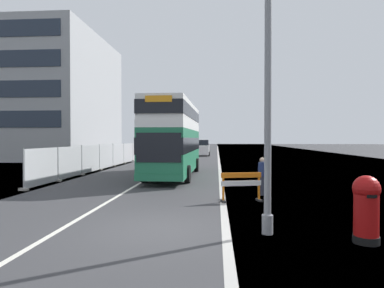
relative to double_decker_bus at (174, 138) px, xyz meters
name	(u,v)px	position (x,y,z in m)	size (l,w,h in m)	color
ground	(177,230)	(1.68, -12.69, -2.57)	(140.00, 280.00, 0.10)	#38383A
double_decker_bus	(174,138)	(0.00, 0.00, 0.00)	(2.88, 11.09, 4.75)	#1E6B47
lamppost_foreground	(268,90)	(4.10, -13.05, 1.20)	(0.29, 0.70, 7.92)	gray
red_pillar_postbox	(366,206)	(6.33, -13.64, -1.64)	(0.62, 0.62, 1.61)	black
roadworks_barrier	(241,183)	(3.75, -8.66, -1.81)	(1.66, 0.81, 1.15)	orange
construction_site_fence	(106,157)	(-6.38, 5.25, -1.55)	(0.44, 24.00, 2.03)	#A8AAAD
car_oncoming_near	(158,151)	(-4.32, 18.30, -1.58)	(2.03, 4.27, 1.99)	maroon
car_receding_mid	(203,148)	(0.78, 25.84, -1.46)	(2.03, 4.57, 2.27)	silver
bare_tree_far_verge_near	(111,141)	(-13.40, 28.21, -0.38)	(2.88, 3.02, 4.41)	#4C3D2D
pedestrian_at_kerb	(262,176)	(4.77, -7.08, -1.69)	(0.34, 0.34, 1.66)	#2D3342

